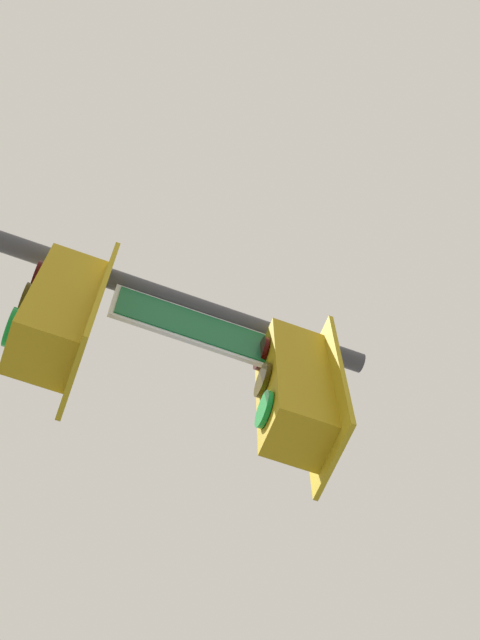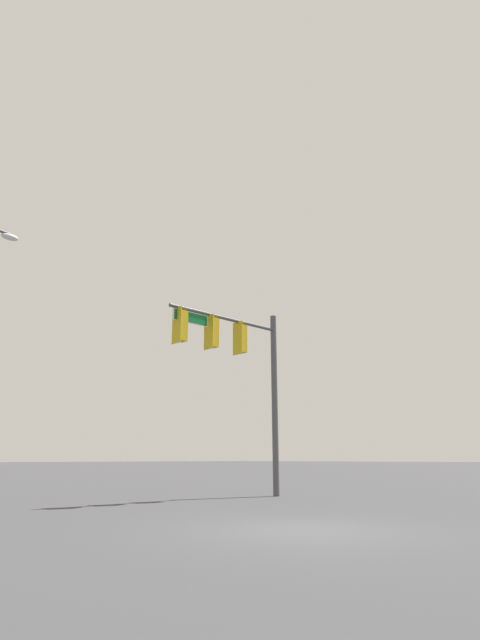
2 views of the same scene
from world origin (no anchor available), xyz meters
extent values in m
cube|color=gold|center=(-3.18, -6.74, 5.90)|extent=(0.05, 0.52, 1.30)
cube|color=#B79314|center=(-3.37, -6.74, 5.90)|extent=(0.37, 0.33, 1.10)
cylinder|color=#B79314|center=(-3.37, -6.74, 6.51)|extent=(0.04, 0.04, 0.12)
cylinder|color=#340503|center=(-3.57, -6.73, 6.23)|extent=(0.04, 0.22, 0.22)
cylinder|color=#392D05|center=(-3.57, -6.73, 5.90)|extent=(0.04, 0.22, 0.22)
cylinder|color=green|center=(-3.57, -6.73, 5.57)|extent=(0.04, 0.22, 0.22)
cube|color=gold|center=(-1.74, -6.79, 5.90)|extent=(0.05, 0.52, 1.30)
cube|color=#B79314|center=(-1.93, -6.78, 5.90)|extent=(0.37, 0.33, 1.10)
cylinder|color=#B79314|center=(-1.93, -6.78, 6.51)|extent=(0.04, 0.04, 0.12)
cylinder|color=#340503|center=(-2.13, -6.78, 6.23)|extent=(0.04, 0.22, 0.22)
cylinder|color=#392D05|center=(-2.13, -6.78, 5.90)|extent=(0.04, 0.22, 0.22)
cylinder|color=green|center=(-2.13, -6.78, 5.57)|extent=(0.04, 0.22, 0.22)
cube|color=#0F602D|center=(-2.34, -6.77, 6.29)|extent=(1.47, 0.09, 0.37)
cube|color=white|center=(-2.34, -6.77, 6.29)|extent=(1.53, 0.07, 0.43)
camera|label=1|loc=(-3.24, -9.12, 1.35)|focal=50.00mm
camera|label=2|loc=(8.51, 6.78, 1.40)|focal=28.00mm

